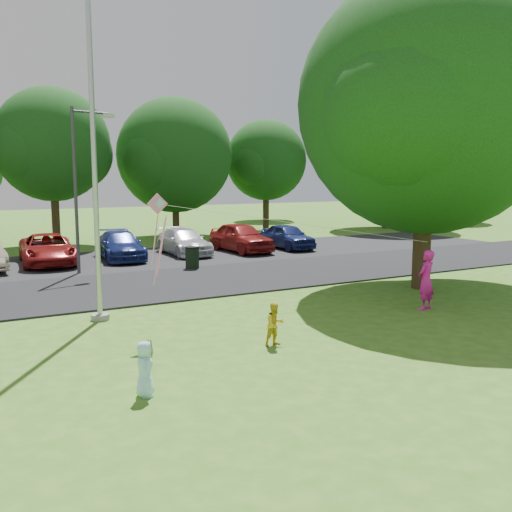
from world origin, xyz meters
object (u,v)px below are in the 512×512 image
big_tree (427,110)px  child_yellow (275,324)px  woman (426,280)px  child_blue (145,369)px  kite (170,223)px  trash_can (192,258)px  flagpole (94,166)px  street_lamp (81,175)px

big_tree → child_yellow: size_ratio=10.48×
woman → child_blue: bearing=-2.7°
kite → trash_can: bearing=66.0°
flagpole → woman: bearing=-21.5°
child_blue → big_tree: bearing=-54.9°
woman → kite: 7.74m
trash_can → child_yellow: (-2.48, -11.01, 0.02)m
child_yellow → trash_can: bearing=72.7°
big_tree → flagpole: bearing=174.7°
woman → kite: bearing=-27.3°
flagpole → child_yellow: flagpole is taller
street_lamp → big_tree: size_ratio=0.61×
flagpole → woman: 9.90m
street_lamp → child_yellow: size_ratio=6.43×
big_tree → child_yellow: 10.22m
street_lamp → child_yellow: street_lamp is taller
child_yellow → kite: kite is taller
trash_can → child_blue: size_ratio=0.95×
trash_can → child_yellow: 11.29m
big_tree → woman: bearing=-132.2°
flagpole → woman: flagpole is taller
trash_can → kite: (-4.18, -8.80, 2.28)m
street_lamp → child_blue: bearing=-112.8°
flagpole → child_yellow: 6.43m
big_tree → kite: big_tree is taller
flagpole → kite: size_ratio=1.26×
kite → street_lamp: bearing=91.6°
street_lamp → child_yellow: bearing=-96.8°
child_yellow → kite: size_ratio=0.13×
trash_can → street_lamp: bearing=165.3°
child_yellow → child_blue: 3.93m
flagpole → trash_can: 9.37m
trash_can → woman: 10.58m
trash_can → woman: size_ratio=0.55×
flagpole → trash_can: bearing=50.6°
big_tree → woman: big_tree is taller
woman → flagpole: bearing=-39.0°
big_tree → child_yellow: bearing=-157.0°
trash_can → child_yellow: bearing=-102.7°
trash_can → woman: bearing=-72.3°
child_yellow → woman: bearing=4.8°
child_yellow → big_tree: bearing=18.4°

